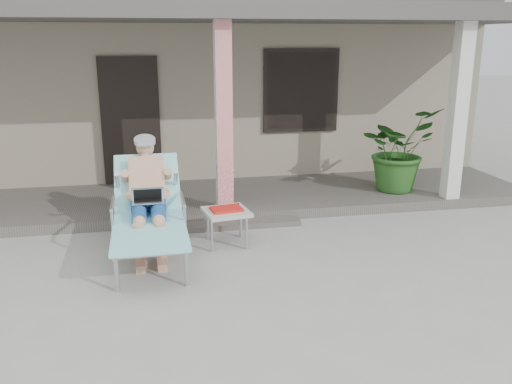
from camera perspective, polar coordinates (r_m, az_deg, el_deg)
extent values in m
plane|color=#9E9E99|center=(5.83, -0.26, -9.74)|extent=(60.00, 60.00, 0.00)
cube|color=gray|center=(11.75, -6.37, 10.78)|extent=(10.00, 5.00, 3.00)
cube|color=#474442|center=(11.72, -6.63, 18.84)|extent=(10.40, 5.40, 0.30)
cube|color=black|center=(9.23, -13.05, 7.24)|extent=(0.95, 0.06, 2.10)
cube|color=black|center=(9.53, 4.76, 10.57)|extent=(1.20, 0.06, 1.30)
cube|color=black|center=(9.53, 4.77, 10.57)|extent=(1.32, 0.05, 1.42)
cube|color=#605B56|center=(8.58, -4.04, -0.73)|extent=(10.00, 2.00, 0.15)
cube|color=red|center=(7.46, -3.42, 7.63)|extent=(0.22, 0.22, 2.61)
cube|color=silver|center=(8.65, 20.45, 7.80)|extent=(0.22, 0.22, 2.61)
cube|color=#474442|center=(8.23, -4.44, 18.33)|extent=(10.00, 2.30, 0.24)
cube|color=#605B56|center=(7.51, -2.93, -3.47)|extent=(2.00, 0.30, 0.07)
cylinder|color=#B7B7BC|center=(5.77, -14.47, -8.26)|extent=(0.05, 0.05, 0.42)
cylinder|color=#B7B7BC|center=(5.77, -7.35, -7.87)|extent=(0.05, 0.05, 0.42)
cylinder|color=#B7B7BC|center=(7.17, -14.00, -3.42)|extent=(0.05, 0.05, 0.42)
cylinder|color=#B7B7BC|center=(7.17, -8.32, -3.11)|extent=(0.05, 0.05, 0.42)
cube|color=#B7B7BC|center=(6.18, -11.12, -4.17)|extent=(0.72, 1.38, 0.03)
cube|color=#9BEBEF|center=(6.17, -11.14, -3.93)|extent=(0.83, 1.43, 0.04)
cube|color=#B7B7BC|center=(7.06, -11.38, 0.61)|extent=(0.71, 0.66, 0.56)
cube|color=#9BEBEF|center=(7.05, -11.39, 0.91)|extent=(0.82, 0.74, 0.63)
cylinder|color=#A1A2A4|center=(7.26, -11.64, 5.35)|extent=(0.28, 0.28, 0.15)
cube|color=silver|center=(6.58, -11.30, -0.93)|extent=(0.38, 0.27, 0.26)
cube|color=beige|center=(6.78, -3.13, -2.11)|extent=(0.62, 0.62, 0.04)
cylinder|color=#B7B7BC|center=(6.63, -4.68, -4.64)|extent=(0.04, 0.04, 0.41)
cylinder|color=#B7B7BC|center=(6.68, -1.01, -4.40)|extent=(0.04, 0.04, 0.41)
cylinder|color=#B7B7BC|center=(7.03, -5.09, -3.43)|extent=(0.04, 0.04, 0.41)
cylinder|color=#B7B7BC|center=(7.08, -1.62, -3.22)|extent=(0.04, 0.04, 0.41)
cube|color=red|center=(6.77, -3.13, -1.80)|extent=(0.42, 0.34, 0.03)
cube|color=black|center=(6.90, -3.30, -1.50)|extent=(0.38, 0.08, 0.04)
imported|color=#26591E|center=(8.96, 14.72, 4.38)|extent=(1.52, 1.44, 1.33)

